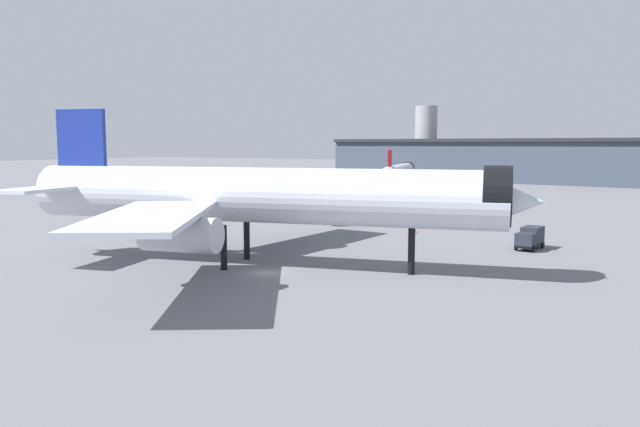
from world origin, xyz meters
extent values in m
plane|color=slate|center=(0.00, 0.00, 0.00)|extent=(900.00, 900.00, 0.00)
cylinder|color=silver|center=(-3.42, 2.77, 8.27)|extent=(55.95, 18.74, 6.36)
cone|color=silver|center=(23.84, 9.04, 8.27)|extent=(8.22, 7.65, 6.24)
cone|color=silver|center=(-30.68, -3.50, 8.27)|extent=(9.42, 7.75, 6.05)
cylinder|color=black|center=(22.60, 8.75, 8.75)|extent=(4.23, 6.91, 6.43)
cube|color=silver|center=(-11.18, 17.17, 7.48)|extent=(11.13, 25.86, 0.51)
cylinder|color=#B7BAC1|center=(-9.19, 14.52, 5.38)|extent=(8.42, 5.17, 3.50)
cube|color=silver|center=(-4.11, -13.57, 7.48)|extent=(20.62, 26.19, 0.51)
cylinder|color=#B7BAC1|center=(-3.48, -10.32, 5.38)|extent=(8.42, 5.17, 3.50)
cube|color=navy|center=(-26.32, -2.49, 13.37)|extent=(6.68, 2.12, 10.18)
cube|color=silver|center=(-28.90, 3.71, 8.91)|extent=(7.16, 10.94, 0.38)
cube|color=silver|center=(-25.93, -9.20, 8.91)|extent=(7.16, 10.94, 0.38)
cylinder|color=black|center=(14.02, 6.78, 2.55)|extent=(0.76, 0.76, 5.09)
cylinder|color=black|center=(-6.90, 5.40, 2.55)|extent=(0.76, 0.76, 5.09)
cylinder|color=black|center=(-5.40, -1.11, 2.55)|extent=(0.76, 0.76, 5.09)
cylinder|color=silver|center=(-34.79, 126.04, 5.59)|extent=(12.72, 39.93, 4.30)
cone|color=silver|center=(-39.05, 145.55, 5.59)|extent=(5.13, 5.52, 4.22)
cone|color=silver|center=(-30.53, 106.54, 5.59)|extent=(5.19, 6.34, 4.09)
cylinder|color=black|center=(-38.86, 144.71, 5.92)|extent=(4.66, 2.82, 4.35)
cube|color=silver|center=(-45.01, 120.66, 5.06)|extent=(18.51, 8.14, 0.34)
cylinder|color=#B7BAC1|center=(-43.11, 122.05, 3.64)|extent=(3.50, 5.97, 2.37)
cube|color=silver|center=(-23.25, 125.41, 5.06)|extent=(18.73, 14.58, 0.34)
cylinder|color=#B7BAC1|center=(-25.56, 125.89, 3.64)|extent=(3.50, 5.97, 2.37)
cube|color=red|center=(-31.21, 109.66, 9.03)|extent=(1.44, 4.77, 6.88)
cube|color=silver|center=(-35.60, 107.89, 6.02)|extent=(7.79, 5.04, 0.26)
cube|color=silver|center=(-26.48, 109.88, 6.02)|extent=(7.79, 5.04, 0.26)
cylinder|color=black|center=(-37.51, 138.53, 1.72)|extent=(0.52, 0.52, 3.44)
cylinder|color=black|center=(-36.57, 123.61, 1.72)|extent=(0.52, 0.52, 3.44)
cylinder|color=black|center=(-32.15, 124.58, 1.72)|extent=(0.52, 0.52, 3.44)
cube|color=#3D4756|center=(24.64, 178.03, 7.49)|extent=(218.69, 50.55, 14.98)
cube|color=#232628|center=(24.64, 178.03, 15.58)|extent=(218.99, 53.01, 1.20)
cylinder|color=#939399|center=(-47.13, 186.65, 14.76)|extent=(8.93, 8.93, 29.52)
cube|color=black|center=(22.38, 29.62, 0.62)|extent=(3.06, 5.77, 0.35)
cube|color=#232833|center=(22.14, 27.98, 1.60)|extent=(2.59, 2.50, 1.60)
cube|color=#1E2D38|center=(22.00, 27.00, 1.92)|extent=(1.92, 0.35, 0.80)
cube|color=#232833|center=(22.52, 30.60, 1.90)|extent=(2.74, 3.59, 2.20)
cylinder|color=black|center=(23.24, 27.55, 0.45)|extent=(0.40, 0.93, 0.90)
cylinder|color=black|center=(20.96, 27.87, 0.45)|extent=(0.40, 0.93, 0.90)
cylinder|color=black|center=(23.79, 31.36, 0.45)|extent=(0.40, 0.93, 0.90)
cylinder|color=black|center=(21.51, 31.69, 0.45)|extent=(0.40, 0.93, 0.90)
cube|color=black|center=(-11.42, 39.29, 0.50)|extent=(2.34, 3.50, 0.30)
cube|color=red|center=(-11.19, 38.36, 1.25)|extent=(1.87, 1.63, 1.20)
cube|color=#1E2D38|center=(-11.04, 37.80, 1.49)|extent=(1.32, 0.41, 0.60)
cube|color=red|center=(-11.56, 39.85, 1.10)|extent=(2.02, 2.25, 0.90)
cylinder|color=black|center=(-10.37, 38.40, 0.35)|extent=(0.44, 0.75, 0.70)
cylinder|color=black|center=(-11.92, 38.01, 0.35)|extent=(0.44, 0.75, 0.70)
cylinder|color=black|center=(-10.92, 40.57, 0.35)|extent=(0.44, 0.75, 0.70)
cylinder|color=black|center=(-12.47, 40.18, 0.35)|extent=(0.44, 0.75, 0.70)
cone|color=#F2600C|center=(3.56, 36.59, 0.38)|extent=(0.60, 0.60, 0.75)
cone|color=#F2600C|center=(-31.96, 26.46, 0.40)|extent=(0.63, 0.63, 0.79)
camera|label=1|loc=(37.11, -55.58, 14.15)|focal=34.45mm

